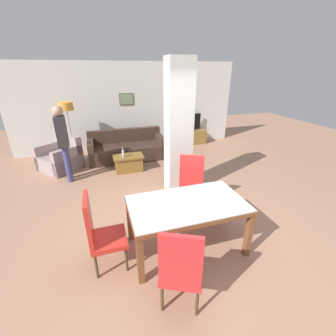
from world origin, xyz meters
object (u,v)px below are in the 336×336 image
(dining_table, at_px, (187,212))
(tv_screen, at_px, (190,123))
(sofa, at_px, (127,149))
(floor_lamp, at_px, (67,111))
(dining_chair_far_right, at_px, (191,185))
(coffee_table, at_px, (129,163))
(standing_person, at_px, (63,139))
(dining_chair_head_left, at_px, (100,232))
(tv_stand, at_px, (189,137))
(armchair, at_px, (61,158))
(dining_chair_near_left, at_px, (181,268))
(bottle, at_px, (123,153))

(dining_table, relative_size, tv_screen, 1.83)
(sofa, xyz_separation_m, floor_lamp, (-1.52, 0.41, 1.12))
(dining_chair_far_right, xyz_separation_m, floor_lamp, (-2.24, 3.56, 0.84))
(dining_table, height_order, floor_lamp, floor_lamp)
(tv_screen, bearing_deg, coffee_table, 19.77)
(coffee_table, distance_m, standing_person, 1.66)
(dining_chair_far_right, bearing_deg, dining_chair_head_left, 53.55)
(sofa, distance_m, tv_screen, 2.47)
(dining_chair_head_left, height_order, floor_lamp, floor_lamp)
(sofa, height_order, coffee_table, sofa)
(sofa, xyz_separation_m, tv_stand, (2.31, 0.73, -0.04))
(dining_chair_far_right, xyz_separation_m, tv_screen, (1.58, 3.88, 0.19))
(armchair, bearing_deg, dining_chair_near_left, 158.99)
(dining_chair_head_left, relative_size, sofa, 0.50)
(armchair, height_order, tv_stand, armchair)
(dining_chair_head_left, height_order, dining_chair_near_left, same)
(dining_table, xyz_separation_m, coffee_table, (-0.41, 3.03, -0.40))
(coffee_table, bearing_deg, dining_chair_near_left, -89.98)
(dining_chair_head_left, height_order, sofa, dining_chair_head_left)
(dining_chair_near_left, relative_size, coffee_table, 1.42)
(dining_table, xyz_separation_m, floor_lamp, (-1.83, 4.39, 0.79))
(sofa, bearing_deg, tv_screen, -162.38)
(dining_chair_far_right, relative_size, dining_chair_head_left, 1.00)
(dining_table, relative_size, sofa, 0.75)
(dining_chair_near_left, distance_m, tv_stand, 6.06)
(bottle, bearing_deg, dining_chair_far_right, -66.19)
(dining_chair_far_right, height_order, armchair, dining_chair_far_right)
(armchair, height_order, bottle, armchair)
(dining_chair_far_right, height_order, bottle, dining_chair_far_right)
(armchair, bearing_deg, standing_person, 156.35)
(coffee_table, bearing_deg, tv_stand, 34.93)
(dining_chair_far_right, relative_size, coffee_table, 1.42)
(dining_chair_near_left, distance_m, tv_screen, 6.06)
(dining_table, bearing_deg, dining_chair_head_left, 180.00)
(sofa, height_order, tv_screen, tv_screen)
(dining_chair_near_left, bearing_deg, armchair, 136.14)
(floor_lamp, bearing_deg, dining_chair_head_left, -81.79)
(coffee_table, xyz_separation_m, standing_person, (-1.44, -0.11, 0.81))
(dining_chair_head_left, relative_size, bottle, 4.49)
(sofa, bearing_deg, standing_person, 34.49)
(bottle, height_order, standing_person, standing_person)
(dining_table, distance_m, sofa, 4.00)
(sofa, bearing_deg, floor_lamp, -15.18)
(tv_stand, xyz_separation_m, standing_person, (-3.84, -1.79, 0.79))
(dining_chair_far_right, distance_m, sofa, 3.24)
(dining_table, relative_size, armchair, 1.32)
(armchair, relative_size, bottle, 5.11)
(armchair, xyz_separation_m, coffee_table, (1.70, -0.69, -0.08))
(dining_chair_head_left, xyz_separation_m, standing_person, (-0.65, 2.92, 0.46))
(dining_table, relative_size, bottle, 6.74)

